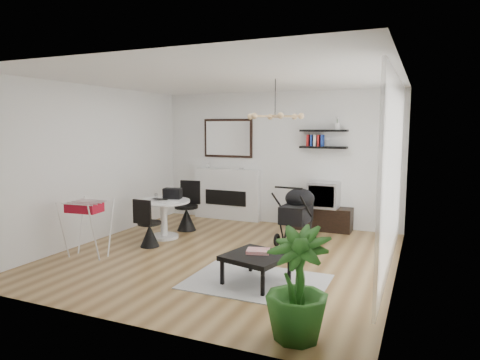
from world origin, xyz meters
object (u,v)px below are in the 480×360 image
at_px(crt_tv, 324,195).
at_px(drying_rack, 87,228).
at_px(fireplace, 227,188).
at_px(dining_table, 164,213).
at_px(potted_plant, 297,284).
at_px(stroller, 297,217).
at_px(coffee_table, 256,258).
at_px(tv_console, 321,218).

xyz_separation_m(crt_tv, drying_rack, (-2.94, -3.17, -0.23)).
xyz_separation_m(fireplace, drying_rack, (-0.80, -3.32, -0.22)).
height_order(fireplace, dining_table, fireplace).
bearing_deg(fireplace, potted_plant, -57.74).
xyz_separation_m(fireplace, crt_tv, (2.13, -0.15, 0.01)).
bearing_deg(potted_plant, fireplace, 122.26).
relative_size(stroller, coffee_table, 1.20).
bearing_deg(potted_plant, coffee_table, 126.26).
bearing_deg(tv_console, fireplace, 176.10).
distance_m(fireplace, stroller, 2.26).
bearing_deg(tv_console, stroller, -99.45).
xyz_separation_m(fireplace, potted_plant, (2.85, -4.52, -0.15)).
distance_m(fireplace, coffee_table, 3.88).
height_order(crt_tv, dining_table, crt_tv).
height_order(fireplace, potted_plant, fireplace).
relative_size(tv_console, dining_table, 1.26).
bearing_deg(potted_plant, drying_rack, 161.75).
height_order(dining_table, stroller, stroller).
distance_m(drying_rack, stroller, 3.44).
bearing_deg(drying_rack, dining_table, 66.96).
distance_m(tv_console, crt_tv, 0.47).
height_order(tv_console, dining_table, dining_table).
height_order(coffee_table, potted_plant, potted_plant).
distance_m(dining_table, potted_plant, 4.16).
bearing_deg(potted_plant, dining_table, 140.75).
bearing_deg(dining_table, crt_tv, 35.02).
height_order(tv_console, potted_plant, potted_plant).
xyz_separation_m(tv_console, crt_tv, (0.05, -0.00, 0.47)).
bearing_deg(coffee_table, stroller, 91.93).
bearing_deg(tv_console, potted_plant, -80.00).
bearing_deg(fireplace, crt_tv, -3.89).
xyz_separation_m(fireplace, dining_table, (-0.36, -1.89, -0.23)).
relative_size(dining_table, potted_plant, 0.88).
height_order(tv_console, drying_rack, drying_rack).
bearing_deg(crt_tv, tv_console, 176.27).
bearing_deg(stroller, dining_table, -160.58).
relative_size(coffee_table, potted_plant, 0.81).
bearing_deg(drying_rack, coffee_table, -6.04).
xyz_separation_m(dining_table, drying_rack, (-0.44, -1.42, 0.01)).
bearing_deg(potted_plant, crt_tv, 99.37).
height_order(tv_console, crt_tv, crt_tv).
distance_m(stroller, potted_plant, 3.46).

